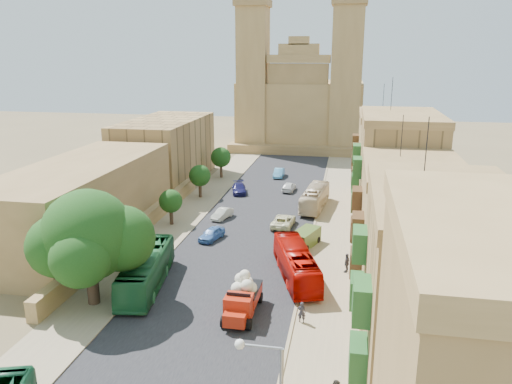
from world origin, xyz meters
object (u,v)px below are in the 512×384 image
(street_tree_d, at_px, (221,157))
(car_white_a, at_px, (222,214))
(olive_pickup, at_px, (305,238))
(bus_green_north, at_px, (147,270))
(pedestrian_c, at_px, (347,263))
(street_tree_c, at_px, (200,176))
(bus_cream_east, at_px, (315,198))
(street_tree_b, at_px, (171,201))
(car_blue_a, at_px, (212,234))
(red_truck, at_px, (242,297))
(car_blue_b, at_px, (279,173))
(bus_red_east, at_px, (296,263))
(car_cream, at_px, (283,221))
(car_white_b, at_px, (289,187))
(church, at_px, (301,103))
(street_tree_a, at_px, (127,233))
(pedestrian_a, at_px, (302,312))
(ficus_tree, at_px, (89,238))
(car_dkblue, at_px, (239,189))

(street_tree_d, relative_size, car_white_a, 1.35)
(olive_pickup, relative_size, bus_green_north, 0.40)
(bus_green_north, xyz_separation_m, pedestrian_c, (17.29, 6.24, -0.65))
(street_tree_c, bearing_deg, bus_cream_east, -7.66)
(street_tree_b, bearing_deg, olive_pickup, -13.63)
(car_blue_a, bearing_deg, red_truck, -51.34)
(car_blue_a, distance_m, car_blue_b, 30.36)
(olive_pickup, bearing_deg, street_tree_b, 166.37)
(bus_red_east, bearing_deg, car_cream, -95.40)
(street_tree_b, height_order, car_white_b, street_tree_b)
(church, distance_m, olive_pickup, 59.61)
(olive_pickup, bearing_deg, red_truck, -102.88)
(street_tree_a, distance_m, bus_cream_east, 27.39)
(street_tree_a, distance_m, pedestrian_a, 19.49)
(red_truck, distance_m, car_blue_b, 45.79)
(car_white_b, bearing_deg, street_tree_b, 61.34)
(olive_pickup, relative_size, pedestrian_c, 2.43)
(ficus_tree, relative_size, red_truck, 1.66)
(car_cream, relative_size, pedestrian_a, 2.98)
(bus_red_east, height_order, car_blue_b, bus_red_east)
(car_blue_b, bearing_deg, pedestrian_c, -72.78)
(car_cream, xyz_separation_m, car_white_b, (-1.26, 15.99, -0.02))
(street_tree_d, bearing_deg, street_tree_a, -90.00)
(church, relative_size, street_tree_c, 7.69)
(church, distance_m, ficus_tree, 75.29)
(olive_pickup, xyz_separation_m, car_white_a, (-11.01, 7.20, -0.23))
(church, xyz_separation_m, bus_cream_east, (6.50, -44.83, -8.10))
(street_tree_b, bearing_deg, red_truck, -56.48)
(street_tree_b, bearing_deg, bus_green_north, -77.41)
(ficus_tree, xyz_separation_m, red_truck, (12.36, 0.45, -4.23))
(car_white_a, distance_m, car_blue_b, 23.22)
(car_dkblue, distance_m, pedestrian_c, 29.83)
(street_tree_c, height_order, pedestrian_a, street_tree_c)
(bus_cream_east, relative_size, pedestrian_a, 5.96)
(street_tree_d, xyz_separation_m, red_truck, (12.95, -43.54, -1.92))
(street_tree_c, xyz_separation_m, street_tree_d, (0.00, 12.00, 0.26))
(bus_cream_east, bearing_deg, olive_pickup, 96.12)
(street_tree_c, bearing_deg, bus_red_east, -55.97)
(bus_red_east, bearing_deg, street_tree_d, -83.28)
(church, bearing_deg, bus_cream_east, -81.75)
(bus_red_east, distance_m, car_cream, 14.22)
(street_tree_d, bearing_deg, bus_green_north, -84.84)
(street_tree_c, xyz_separation_m, red_truck, (12.95, -31.54, -1.67))
(street_tree_a, xyz_separation_m, bus_green_north, (3.64, -4.31, -1.64))
(car_white_a, bearing_deg, car_dkblue, 107.66)
(bus_red_east, height_order, pedestrian_a, bus_red_east)
(bus_red_east, bearing_deg, car_white_a, -72.45)
(bus_green_north, distance_m, car_cream, 20.42)
(car_blue_b, relative_size, pedestrian_c, 2.27)
(red_truck, distance_m, bus_green_north, 9.85)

